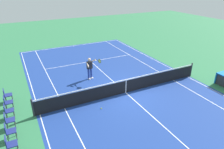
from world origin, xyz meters
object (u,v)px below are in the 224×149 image
at_px(spectator_chair_5, 7,110).
at_px(tennis_net, 126,86).
at_px(spectator_chair_2, 10,144).
at_px(spectator_chair_4, 8,120).
at_px(spectator_chair_6, 7,102).
at_px(spectator_chair_7, 7,94).
at_px(tennis_player_near, 90,67).
at_px(spectator_chair_3, 9,131).
at_px(tennis_ball, 101,108).

bearing_deg(spectator_chair_5, tennis_net, -93.48).
distance_m(spectator_chair_2, spectator_chair_4, 1.83).
relative_size(tennis_net, spectator_chair_5, 13.30).
distance_m(spectator_chair_5, spectator_chair_6, 0.92).
bearing_deg(spectator_chair_7, tennis_player_near, -82.16).
distance_m(spectator_chair_3, spectator_chair_6, 2.75).
relative_size(tennis_net, spectator_chair_3, 13.30).
distance_m(spectator_chair_2, spectator_chair_5, 2.75).
distance_m(tennis_net, spectator_chair_7, 7.38).
height_order(tennis_ball, spectator_chair_4, spectator_chair_4).
relative_size(tennis_player_near, spectator_chair_4, 1.93).
distance_m(spectator_chair_3, spectator_chair_7, 3.66).
distance_m(spectator_chair_5, spectator_chair_7, 1.83).
bearing_deg(spectator_chair_7, spectator_chair_5, 180.00).
xyz_separation_m(tennis_ball, spectator_chair_4, (0.51, 4.81, 0.49)).
bearing_deg(tennis_ball, spectator_chair_5, 73.53).
relative_size(tennis_net, spectator_chair_2, 13.30).
height_order(spectator_chair_3, spectator_chair_7, same).
relative_size(tennis_ball, spectator_chair_7, 0.08).
relative_size(tennis_net, spectator_chair_7, 13.30).
distance_m(tennis_net, spectator_chair_4, 7.04).
xyz_separation_m(tennis_ball, spectator_chair_2, (-1.32, 4.81, 0.49)).
height_order(tennis_player_near, spectator_chair_5, tennis_player_near).
height_order(tennis_ball, spectator_chair_2, spectator_chair_2).
bearing_deg(spectator_chair_7, spectator_chair_3, 180.00).
distance_m(spectator_chair_4, spectator_chair_6, 1.83).
xyz_separation_m(tennis_player_near, spectator_chair_4, (-3.53, 5.71, -0.41)).
bearing_deg(spectator_chair_6, spectator_chair_5, 180.00).
bearing_deg(spectator_chair_5, spectator_chair_4, 180.00).
bearing_deg(tennis_player_near, tennis_ball, 167.53).
relative_size(spectator_chair_4, spectator_chair_5, 1.00).
bearing_deg(spectator_chair_2, tennis_player_near, -46.78).
bearing_deg(spectator_chair_6, spectator_chair_3, 180.00).
bearing_deg(spectator_chair_4, tennis_player_near, -58.25).
bearing_deg(tennis_ball, spectator_chair_2, 105.37).
bearing_deg(spectator_chair_6, spectator_chair_7, 0.00).
distance_m(tennis_ball, spectator_chair_4, 4.86).
height_order(spectator_chair_4, spectator_chair_6, same).
relative_size(tennis_player_near, tennis_ball, 25.71).
distance_m(tennis_net, tennis_player_near, 3.34).
height_order(spectator_chair_3, spectator_chair_4, same).
bearing_deg(spectator_chair_6, spectator_chair_4, 180.00).
height_order(tennis_player_near, spectator_chair_7, tennis_player_near).
bearing_deg(tennis_ball, spectator_chair_4, 83.98).
bearing_deg(tennis_net, spectator_chair_4, 93.98).
bearing_deg(spectator_chair_4, spectator_chair_3, 180.00).
distance_m(spectator_chair_2, spectator_chair_3, 0.92).
height_order(tennis_player_near, spectator_chair_6, tennis_player_near).
bearing_deg(spectator_chair_5, tennis_player_near, -65.37).
bearing_deg(spectator_chair_3, tennis_net, -78.70).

